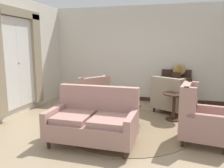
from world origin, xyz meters
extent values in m
plane|color=#9E896B|center=(0.00, 0.00, 0.00)|extent=(8.02, 8.02, 0.00)
cube|color=silver|center=(0.00, 2.76, 1.47)|extent=(5.89, 0.08, 2.93)
cube|color=silver|center=(-2.87, 0.83, 1.47)|extent=(0.08, 3.86, 2.93)
cube|color=#382319|center=(0.00, 2.70, 0.06)|extent=(5.73, 0.03, 0.12)
cylinder|color=#847051|center=(0.00, 0.30, 0.01)|extent=(2.79, 2.79, 0.01)
cube|color=silver|center=(-2.81, 0.49, 1.30)|extent=(0.03, 1.10, 2.11)
cube|color=white|center=(-2.79, 0.49, 1.30)|extent=(0.02, 1.18, 2.19)
cube|color=white|center=(-2.79, 0.49, 1.30)|extent=(0.02, 0.04, 2.11)
cube|color=white|center=(-2.79, 0.49, 1.30)|extent=(0.02, 1.10, 0.04)
cube|color=gray|center=(-2.75, 1.22, 1.35)|extent=(0.10, 0.32, 2.41)
cube|color=gray|center=(-2.75, 0.49, 2.52)|extent=(0.10, 1.78, 0.20)
cylinder|color=#382319|center=(-0.09, 0.27, 0.50)|extent=(0.79, 0.79, 0.03)
cylinder|color=#382319|center=(-0.09, 0.27, 0.27)|extent=(0.10, 0.10, 0.44)
cube|color=#382319|center=(0.13, 0.29, 0.04)|extent=(0.29, 0.09, 0.07)
cube|color=#382319|center=(-0.18, 0.47, 0.04)|extent=(0.17, 0.28, 0.07)
cube|color=#382319|center=(-0.20, 0.08, 0.04)|extent=(0.19, 0.27, 0.07)
cylinder|color=brown|center=(-0.08, 0.31, 0.53)|extent=(0.08, 0.08, 0.02)
ellipsoid|color=brown|center=(-0.08, 0.31, 0.66)|extent=(0.15, 0.15, 0.23)
cylinder|color=brown|center=(-0.08, 0.31, 0.82)|extent=(0.07, 0.07, 0.08)
torus|color=brown|center=(-0.08, 0.31, 0.86)|extent=(0.11, 0.11, 0.02)
cube|color=tan|center=(-0.43, -0.71, 0.29)|extent=(1.55, 0.86, 0.30)
cube|color=tan|center=(-0.42, -0.36, 0.72)|extent=(1.54, 0.16, 0.56)
cube|color=tan|center=(-0.76, -0.75, 0.49)|extent=(0.62, 0.65, 0.10)
cube|color=tan|center=(-0.09, -0.76, 0.49)|extent=(0.62, 0.65, 0.10)
cube|color=tan|center=(-1.14, -0.76, 0.53)|extent=(0.12, 0.75, 0.18)
cube|color=tan|center=(0.29, -0.77, 0.53)|extent=(0.12, 0.75, 0.18)
cylinder|color=#382319|center=(-1.10, -1.05, 0.07)|extent=(0.06, 0.06, 0.14)
cylinder|color=#382319|center=(0.24, -1.06, 0.07)|extent=(0.06, 0.06, 0.14)
cylinder|color=#382319|center=(-1.09, -0.36, 0.07)|extent=(0.06, 0.06, 0.14)
cylinder|color=#382319|center=(0.25, -0.38, 0.07)|extent=(0.06, 0.06, 0.14)
cube|color=gray|center=(0.94, 1.65, 0.29)|extent=(1.13, 1.12, 0.31)
cube|color=gray|center=(0.77, 1.36, 0.70)|extent=(0.79, 0.56, 0.51)
cube|color=gray|center=(1.13, 1.25, 0.76)|extent=(0.19, 0.22, 0.39)
cube|color=gray|center=(0.50, 1.63, 0.76)|extent=(0.19, 0.22, 0.39)
cube|color=gray|center=(1.28, 1.50, 0.55)|extent=(0.45, 0.65, 0.20)
cube|color=gray|center=(0.65, 1.88, 0.55)|extent=(0.45, 0.65, 0.20)
cylinder|color=#382319|center=(1.40, 1.74, 0.07)|extent=(0.06, 0.06, 0.14)
cylinder|color=#382319|center=(0.81, 2.09, 0.07)|extent=(0.06, 0.06, 0.14)
cylinder|color=#382319|center=(1.07, 1.20, 0.07)|extent=(0.06, 0.06, 0.14)
cylinder|color=#382319|center=(0.48, 1.55, 0.07)|extent=(0.06, 0.06, 0.14)
cube|color=tan|center=(1.48, -0.18, 0.27)|extent=(0.91, 0.84, 0.27)
cube|color=tan|center=(1.15, -0.13, 0.74)|extent=(0.25, 0.74, 0.66)
cube|color=tan|center=(1.20, -0.45, 0.82)|extent=(0.21, 0.13, 0.50)
cube|color=tan|center=(1.29, 0.17, 0.82)|extent=(0.21, 0.13, 0.50)
cube|color=tan|center=(1.49, -0.50, 0.52)|extent=(0.72, 0.20, 0.23)
cube|color=tan|center=(1.58, 0.12, 0.52)|extent=(0.72, 0.20, 0.23)
cylinder|color=#382319|center=(1.76, -0.51, 0.07)|extent=(0.06, 0.06, 0.14)
cylinder|color=#382319|center=(1.85, 0.05, 0.07)|extent=(0.06, 0.06, 0.14)
cylinder|color=#382319|center=(1.12, -0.41, 0.07)|extent=(0.06, 0.06, 0.14)
cylinder|color=#382319|center=(1.21, 0.15, 0.07)|extent=(0.06, 0.06, 0.14)
cube|color=tan|center=(-1.25, 1.21, 0.27)|extent=(1.18, 1.18, 0.27)
cube|color=tan|center=(-0.95, 1.02, 0.68)|extent=(0.59, 0.78, 0.55)
cube|color=tan|center=(-0.82, 1.38, 0.75)|extent=(0.22, 0.19, 0.42)
cube|color=tan|center=(-1.24, 0.76, 0.75)|extent=(0.22, 0.19, 0.42)
cube|color=tan|center=(-1.08, 1.55, 0.51)|extent=(0.67, 0.50, 0.20)
cube|color=tan|center=(-1.50, 0.93, 0.51)|extent=(0.67, 0.50, 0.20)
cylinder|color=#382319|center=(-1.34, 1.69, 0.07)|extent=(0.06, 0.06, 0.14)
cylinder|color=#382319|center=(-1.72, 1.12, 0.07)|extent=(0.06, 0.06, 0.14)
cylinder|color=#382319|center=(-0.77, 1.31, 0.07)|extent=(0.06, 0.06, 0.14)
cylinder|color=#382319|center=(-1.15, 0.74, 0.07)|extent=(0.06, 0.06, 0.14)
cylinder|color=#382319|center=(0.97, 0.99, 0.64)|extent=(0.54, 0.54, 0.03)
cylinder|color=#382319|center=(0.97, 0.99, 0.31)|extent=(0.07, 0.07, 0.62)
cylinder|color=#382319|center=(0.97, 0.99, 0.02)|extent=(0.35, 0.35, 0.04)
cube|color=#382319|center=(1.02, 2.46, 0.47)|extent=(0.85, 0.34, 0.74)
cube|color=#382319|center=(1.02, 2.61, 0.94)|extent=(0.85, 0.04, 0.20)
cube|color=#382319|center=(0.64, 2.34, 0.05)|extent=(0.06, 0.06, 0.10)
cube|color=#382319|center=(1.40, 2.34, 0.05)|extent=(0.06, 0.06, 0.10)
cube|color=#382319|center=(0.64, 2.58, 0.05)|extent=(0.06, 0.06, 0.10)
cube|color=#382319|center=(1.40, 2.58, 0.05)|extent=(0.06, 0.06, 0.10)
cube|color=#382319|center=(1.02, 2.44, 0.91)|extent=(0.24, 0.24, 0.14)
cone|color=#B28942|center=(1.08, 2.36, 1.14)|extent=(0.38, 0.48, 0.47)
camera|label=1|loc=(0.89, -4.23, 1.74)|focal=35.77mm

